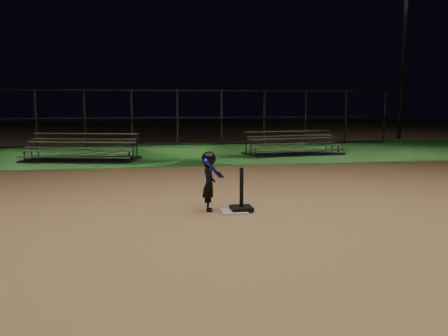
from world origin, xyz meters
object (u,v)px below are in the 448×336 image
at_px(batting_tee, 241,202).
at_px(child_batter, 209,180).
at_px(bleacher_right, 293,149).
at_px(bleacher_left, 82,155).
at_px(light_pole_right, 404,44).
at_px(home_plate, 234,211).

bearing_deg(batting_tee, child_batter, 169.47).
distance_m(batting_tee, bleacher_right, 9.48).
distance_m(batting_tee, bleacher_left, 8.87).
distance_m(child_batter, bleacher_right, 9.64).
xyz_separation_m(bleacher_right, light_pole_right, (8.02, 6.22, 4.77)).
bearing_deg(home_plate, child_batter, 159.53).
bearing_deg(light_pole_right, home_plate, -128.77).
relative_size(child_batter, light_pole_right, 0.13).
distance_m(home_plate, light_pole_right, 19.79).
xyz_separation_m(bleacher_left, bleacher_right, (7.55, 0.62, -0.01)).
distance_m(home_plate, bleacher_right, 9.59).
bearing_deg(bleacher_right, light_pole_right, 30.44).
distance_m(bleacher_right, light_pole_right, 11.22).
bearing_deg(bleacher_right, batting_tee, -121.14).
distance_m(child_batter, bleacher_left, 8.56).
bearing_deg(bleacher_left, bleacher_right, 18.79).
distance_m(batting_tee, light_pole_right, 19.62).
xyz_separation_m(batting_tee, bleacher_left, (-3.73, 8.05, 0.02)).
bearing_deg(light_pole_right, batting_tee, -128.51).
bearing_deg(light_pole_right, bleacher_left, -156.29).
bearing_deg(bleacher_left, home_plate, -52.10).
height_order(home_plate, bleacher_right, bleacher_right).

